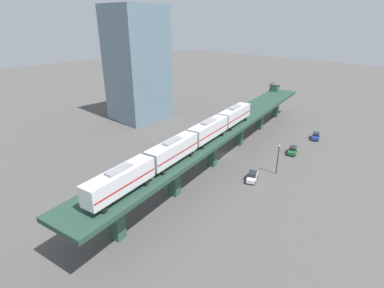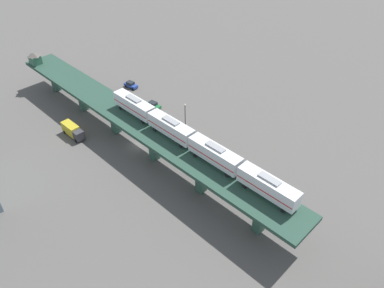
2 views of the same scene
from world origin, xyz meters
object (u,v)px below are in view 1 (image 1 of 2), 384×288
(subway_train, at_px, (192,139))
(street_car_blue, at_px, (316,136))
(signal_hut, at_px, (275,86))
(street_car_green, at_px, (293,150))
(street_car_white, at_px, (252,176))
(delivery_truck, at_px, (221,126))
(office_tower, at_px, (137,65))
(street_lamp, at_px, (278,157))

(subway_train, relative_size, street_car_blue, 10.43)
(signal_hut, xyz_separation_m, street_car_green, (-22.05, 28.79, -8.90))
(signal_hut, xyz_separation_m, street_car_white, (-22.17, 47.58, -8.90))
(subway_train, distance_m, street_car_green, 31.94)
(signal_hut, distance_m, street_car_white, 53.24)
(subway_train, height_order, delivery_truck, subway_train)
(subway_train, distance_m, delivery_truck, 34.79)
(street_car_white, bearing_deg, street_car_green, -89.62)
(street_car_green, height_order, delivery_truck, delivery_truck)
(street_car_white, bearing_deg, delivery_truck, -39.05)
(street_car_white, distance_m, office_tower, 55.78)
(delivery_truck, relative_size, office_tower, 0.21)
(signal_hut, xyz_separation_m, office_tower, (29.86, 36.95, 8.16))
(subway_train, bearing_deg, office_tower, -25.62)
(delivery_truck, bearing_deg, street_lamp, 153.59)
(street_car_green, bearing_deg, office_tower, 8.93)
(subway_train, xyz_separation_m, street_car_green, (-7.27, -29.57, -9.65))
(street_car_green, bearing_deg, delivery_truck, -0.25)
(signal_hut, distance_m, delivery_truck, 29.83)
(subway_train, xyz_separation_m, signal_hut, (14.78, -58.37, -0.74))
(signal_hut, bearing_deg, street_car_green, 127.44)
(delivery_truck, height_order, street_lamp, street_lamp)
(subway_train, xyz_separation_m, street_lamp, (-9.61, -17.01, -6.48))
(street_car_white, relative_size, office_tower, 0.13)
(office_tower, bearing_deg, street_car_green, -171.07)
(street_car_blue, bearing_deg, delivery_truck, 30.71)
(delivery_truck, distance_m, office_tower, 34.04)
(signal_hut, height_order, delivery_truck, signal_hut)
(subway_train, xyz_separation_m, street_car_white, (-7.39, -10.79, -9.65))
(subway_train, relative_size, street_car_white, 10.41)
(office_tower, bearing_deg, delivery_truck, -163.98)
(street_car_blue, bearing_deg, street_car_white, 89.89)
(street_car_white, bearing_deg, subway_train, 55.59)
(street_lamp, bearing_deg, delivery_truck, -26.41)
(street_car_green, height_order, office_tower, office_tower)
(subway_train, height_order, signal_hut, subway_train)
(street_car_white, xyz_separation_m, delivery_truck, (23.28, -18.88, 0.82))
(street_car_blue, height_order, street_lamp, street_lamp)
(subway_train, xyz_separation_m, delivery_truck, (15.89, -29.67, -8.82))
(delivery_truck, bearing_deg, street_car_green, 179.75)
(street_car_white, relative_size, street_car_green, 1.00)
(signal_hut, distance_m, office_tower, 48.21)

